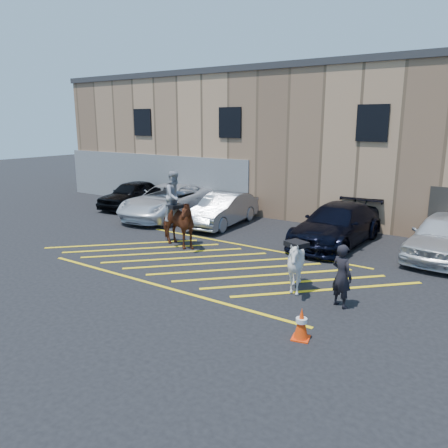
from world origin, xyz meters
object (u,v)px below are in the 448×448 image
Objects in this scene: handler at (342,276)px; saddled_white at (296,265)px; car_white_suv at (444,236)px; car_blue_suv at (337,225)px; car_black_suv at (132,194)px; car_white_pickup at (168,201)px; car_silver_sedan at (223,210)px; traffic_cone at (301,324)px; mounted_bay at (176,217)px.

saddled_white is (-1.40, 0.25, -0.04)m from handler.
car_white_suv is 2.79× the size of handler.
handler is (-1.54, -5.98, 0.04)m from car_white_suv.
car_blue_suv is at bearing -169.49° from car_white_suv.
car_white_pickup is (3.31, -0.77, 0.07)m from car_black_suv.
car_black_suv reaches higher than car_silver_sedan.
car_blue_suv is (11.95, -0.79, 0.03)m from car_black_suv.
traffic_cone is (10.71, -7.84, -0.44)m from car_white_pickup.
handler reaches higher than car_white_suv.
car_black_suv is 14.16m from saddled_white.
mounted_bay is at bearing -52.17° from car_white_pickup.
mounted_bay reaches higher than car_white_pickup.
car_white_pickup is at bearing 143.79° from traffic_cone.
car_black_suv is 3.39m from car_white_pickup.
traffic_cone is at bearing -37.17° from car_black_suv.
saddled_white is at bearing 12.42° from handler.
handler is at bearing -10.30° from saddled_white.
car_silver_sedan is at bearing 138.40° from saddled_white.
car_black_suv is at bearing 169.36° from car_silver_sedan.
mounted_bay is at bearing 150.05° from traffic_cone.
car_blue_suv is 1.84× the size of mounted_bay.
traffic_cone is (-0.12, -2.17, -0.47)m from handler.
saddled_white is (5.70, -1.60, -0.38)m from mounted_bay.
car_blue_suv is 5.46m from saddled_white.
car_white_pickup is 12.38m from car_white_suv.
mounted_bay reaches higher than car_white_suv.
car_black_suv is 0.75× the size of car_white_pickup.
car_blue_suv is 6.22m from mounted_bay.
car_white_suv is 2.61× the size of saddled_white.
car_white_pickup is 1.24× the size of car_white_suv.
traffic_cone is at bearing -29.95° from mounted_bay.
mounted_bay reaches higher than traffic_cone.
car_black_suv is at bearing 154.08° from saddled_white.
car_silver_sedan is 3.97m from mounted_bay.
saddled_white is at bearing -31.52° from car_black_suv.
car_white_pickup is 2.00× the size of mounted_bay.
car_white_suv is at bearing -3.37° from car_silver_sedan.
car_silver_sedan is 0.96× the size of car_white_suv.
handler is 0.58× the size of mounted_bay.
car_blue_suv is (5.42, -0.11, 0.04)m from car_silver_sedan.
mounted_bay reaches higher than car_black_suv.
mounted_bay reaches higher than car_blue_suv.
car_blue_suv is (8.64, -0.02, -0.03)m from car_white_pickup.
handler is (2.19, -5.65, 0.06)m from car_blue_suv.
car_white_pickup reaches higher than saddled_white.
car_silver_sedan is 9.15m from car_white_suv.
handler is (14.13, -6.44, 0.10)m from car_black_suv.
car_silver_sedan is at bearing -14.43° from handler.
car_white_pickup is 1.09× the size of car_blue_suv.
handler is 7.34m from mounted_bay.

